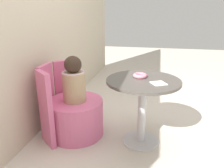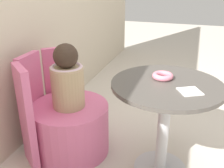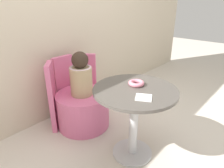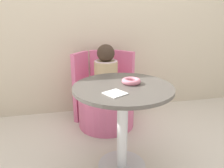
{
  "view_description": "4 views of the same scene",
  "coord_description": "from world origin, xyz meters",
  "px_view_note": "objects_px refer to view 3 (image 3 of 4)",
  "views": [
    {
      "loc": [
        -2.05,
        -0.14,
        1.29
      ],
      "look_at": [
        -0.04,
        0.28,
        0.6
      ],
      "focal_mm": 35.0,
      "sensor_mm": 36.0,
      "label": 1
    },
    {
      "loc": [
        -1.61,
        -0.17,
        1.31
      ],
      "look_at": [
        -0.03,
        0.35,
        0.6
      ],
      "focal_mm": 42.0,
      "sensor_mm": 36.0,
      "label": 2
    },
    {
      "loc": [
        -1.32,
        -0.87,
        1.36
      ],
      "look_at": [
        -0.01,
        0.29,
        0.61
      ],
      "focal_mm": 32.0,
      "sensor_mm": 36.0,
      "label": 3
    },
    {
      "loc": [
        -0.45,
        -1.42,
        1.16
      ],
      "look_at": [
        -0.06,
        0.37,
        0.56
      ],
      "focal_mm": 35.0,
      "sensor_mm": 36.0,
      "label": 4
    }
  ],
  "objects_px": {
    "round_table": "(134,107)",
    "donut": "(136,83)",
    "tub_chair": "(83,109)",
    "child_figure": "(81,76)"
  },
  "relations": [
    {
      "from": "tub_chair",
      "to": "round_table",
      "type": "bearing_deg",
      "value": -90.88
    },
    {
      "from": "round_table",
      "to": "donut",
      "type": "relative_size",
      "value": 5.14
    },
    {
      "from": "round_table",
      "to": "tub_chair",
      "type": "xyz_separation_m",
      "value": [
        0.01,
        0.7,
        -0.31
      ]
    },
    {
      "from": "round_table",
      "to": "donut",
      "type": "height_order",
      "value": "donut"
    },
    {
      "from": "round_table",
      "to": "child_figure",
      "type": "relative_size",
      "value": 1.49
    },
    {
      "from": "round_table",
      "to": "donut",
      "type": "xyz_separation_m",
      "value": [
        0.07,
        0.04,
        0.19
      ]
    },
    {
      "from": "round_table",
      "to": "donut",
      "type": "distance_m",
      "value": 0.2
    },
    {
      "from": "tub_chair",
      "to": "child_figure",
      "type": "relative_size",
      "value": 1.24
    },
    {
      "from": "tub_chair",
      "to": "donut",
      "type": "relative_size",
      "value": 4.27
    },
    {
      "from": "round_table",
      "to": "tub_chair",
      "type": "distance_m",
      "value": 0.77
    }
  ]
}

